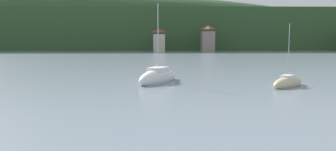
{
  "coord_description": "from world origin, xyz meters",
  "views": [
    {
      "loc": [
        -0.7,
        27.96,
        4.69
      ],
      "look_at": [
        0.0,
        51.1,
        2.17
      ],
      "focal_mm": 40.82,
      "sensor_mm": 36.0,
      "label": 1
    }
  ],
  "objects_px": {
    "shore_building_westcentral": "(208,39)",
    "sailboat_mid_3": "(288,83)",
    "sailboat_far_4": "(158,77)",
    "shore_building_west": "(159,41)"
  },
  "relations": [
    {
      "from": "shore_building_westcentral",
      "to": "sailboat_mid_3",
      "type": "distance_m",
      "value": 67.97
    },
    {
      "from": "shore_building_westcentral",
      "to": "sailboat_mid_3",
      "type": "bearing_deg",
      "value": -91.6
    },
    {
      "from": "shore_building_west",
      "to": "sailboat_mid_3",
      "type": "xyz_separation_m",
      "value": [
        11.05,
        -67.22,
        -2.69
      ]
    },
    {
      "from": "sailboat_mid_3",
      "to": "sailboat_far_4",
      "type": "bearing_deg",
      "value": -61.8
    },
    {
      "from": "shore_building_west",
      "to": "shore_building_westcentral",
      "type": "distance_m",
      "value": 12.97
    },
    {
      "from": "shore_building_west",
      "to": "sailboat_far_4",
      "type": "bearing_deg",
      "value": -90.5
    },
    {
      "from": "shore_building_west",
      "to": "sailboat_mid_3",
      "type": "bearing_deg",
      "value": -80.67
    },
    {
      "from": "shore_building_westcentral",
      "to": "sailboat_far_4",
      "type": "height_order",
      "value": "sailboat_far_4"
    },
    {
      "from": "shore_building_westcentral",
      "to": "sailboat_mid_3",
      "type": "height_order",
      "value": "shore_building_westcentral"
    },
    {
      "from": "shore_building_westcentral",
      "to": "sailboat_far_4",
      "type": "xyz_separation_m",
      "value": [
        -13.5,
        -64.44,
        -2.96
      ]
    }
  ]
}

